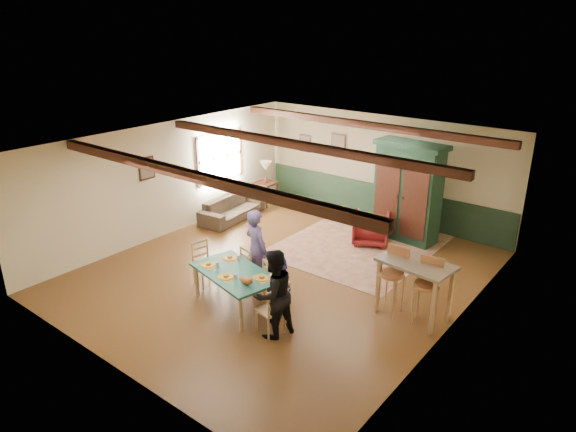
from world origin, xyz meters
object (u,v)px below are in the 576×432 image
Objects in this scene: person_man at (256,249)px; dining_chair_end_right at (270,309)px; cat at (246,280)px; counter_table at (414,289)px; person_child at (280,279)px; end_table at (266,193)px; sofa at (232,208)px; table_lamp at (266,172)px; armoire at (408,192)px; dining_chair_far_left at (254,267)px; person_woman at (273,294)px; bar_stool_left at (391,281)px; dining_chair_far_right at (277,281)px; dining_table at (235,289)px; armchair at (371,228)px; bar_stool_right at (426,293)px; dining_chair_end_left at (205,264)px.

dining_chair_end_right is at bearing 152.70° from person_man.
cat is 0.27× the size of counter_table.
person_child is at bearing -136.85° from dining_chair_end_right.
end_table is at bearing -125.67° from dining_chair_end_right.
table_lamp is (0.00, 1.38, 0.67)m from sofa.
dining_chair_far_left is at bearing -101.39° from armoire.
armoire is 3.55× the size of end_table.
dining_chair_far_left is at bearing -113.57° from person_woman.
dining_chair_far_left is 1.21m from cat.
bar_stool_left is at bearing -150.20° from person_man.
counter_table is (5.81, -1.48, 0.24)m from sofa.
dining_chair_far_left is at bearing -52.38° from table_lamp.
table_lamp is (-3.66, 3.98, 0.52)m from dining_chair_far_right.
person_child is 1.42× the size of end_table.
dining_table is 0.67m from cat.
armchair is at bearing -76.70° from dining_chair_far_right.
person_man is at bearing -161.25° from bar_stool_left.
dining_table is at bearing 116.57° from person_man.
person_woman is at bearing 156.43° from dining_chair_far_left.
person_man is at bearing -5.71° from dining_chair_far_right.
person_child is (0.74, -0.10, 0.03)m from dining_chair_far_left.
dining_chair_far_right is 0.84m from cat.
bar_stool_right is (1.93, -3.17, -0.57)m from armoire.
cat is (-0.65, 0.06, 0.01)m from person_woman.
person_man is at bearing -101.46° from armoire.
dining_chair_far_right is at bearing -47.43° from table_lamp.
bar_stool_right reaches higher than dining_chair_far_left.
cat is 5.99m from end_table.
counter_table is at bearing -149.64° from person_man.
person_child reaches higher than armchair.
armoire reaches higher than person_man.
armoire reaches higher than table_lamp.
armoire reaches higher than dining_table.
dining_chair_far_left is at bearing 105.85° from dining_table.
dining_chair_end_right is 5.40m from sofa.
dining_table is 2.77× the size of table_lamp.
cat is at bearing -52.69° from end_table.
cat is 0.41× the size of armchair.
dining_chair_end_right is at bearing -48.87° from table_lamp.
dining_chair_end_left is 4.07m from armchair.
armoire is at bearing -165.40° from person_woman.
counter_table is (2.13, 1.05, 0.06)m from person_child.
dining_chair_end_right is at bearing -122.99° from bar_stool_left.
table_lamp is at bearing -34.23° from dining_chair_far_right.
counter_table is (2.85, 0.88, -0.27)m from person_man.
bar_stool_right is at bearing 5.45° from bar_stool_left.
dining_chair_far_left is 3.02m from counter_table.
dining_chair_far_left reaches higher than end_table.
bar_stool_right is at bearing -21.28° from counter_table.
bar_stool_right is (6.07, -2.97, 0.27)m from end_table.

